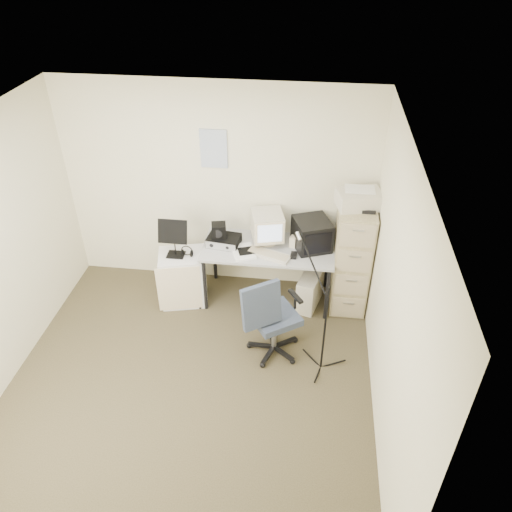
# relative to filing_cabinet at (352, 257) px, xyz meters

# --- Properties ---
(floor) EXTENTS (3.60, 3.60, 0.01)m
(floor) POSITION_rel_filing_cabinet_xyz_m (-1.58, -1.48, -0.66)
(floor) COLOR #362E1B
(floor) RESTS_ON ground
(ceiling) EXTENTS (3.60, 3.60, 0.01)m
(ceiling) POSITION_rel_filing_cabinet_xyz_m (-1.58, -1.48, 1.85)
(ceiling) COLOR white
(ceiling) RESTS_ON ground
(wall_back) EXTENTS (3.60, 0.02, 2.50)m
(wall_back) POSITION_rel_filing_cabinet_xyz_m (-1.58, 0.32, 0.60)
(wall_back) COLOR beige
(wall_back) RESTS_ON ground
(wall_front) EXTENTS (3.60, 0.02, 2.50)m
(wall_front) POSITION_rel_filing_cabinet_xyz_m (-1.58, -3.28, 0.60)
(wall_front) COLOR beige
(wall_front) RESTS_ON ground
(wall_right) EXTENTS (0.02, 3.60, 2.50)m
(wall_right) POSITION_rel_filing_cabinet_xyz_m (0.22, -1.48, 0.60)
(wall_right) COLOR beige
(wall_right) RESTS_ON ground
(wall_calendar) EXTENTS (0.30, 0.02, 0.44)m
(wall_calendar) POSITION_rel_filing_cabinet_xyz_m (-1.60, 0.31, 1.10)
(wall_calendar) COLOR white
(wall_calendar) RESTS_ON wall_back
(filing_cabinet) EXTENTS (0.40, 0.60, 1.30)m
(filing_cabinet) POSITION_rel_filing_cabinet_xyz_m (0.00, 0.00, 0.00)
(filing_cabinet) COLOR tan
(filing_cabinet) RESTS_ON floor
(printer) EXTENTS (0.52, 0.42, 0.18)m
(printer) POSITION_rel_filing_cabinet_xyz_m (0.00, 0.02, 0.74)
(printer) COLOR beige
(printer) RESTS_ON filing_cabinet
(desk) EXTENTS (1.50, 0.70, 0.73)m
(desk) POSITION_rel_filing_cabinet_xyz_m (-0.95, -0.03, -0.29)
(desk) COLOR #A4A4A3
(desk) RESTS_ON floor
(crt_monitor) EXTENTS (0.42, 0.44, 0.38)m
(crt_monitor) POSITION_rel_filing_cabinet_xyz_m (-0.98, 0.08, 0.27)
(crt_monitor) COLOR beige
(crt_monitor) RESTS_ON desk
(crt_tv) EXTENTS (0.49, 0.51, 0.34)m
(crt_tv) POSITION_rel_filing_cabinet_xyz_m (-0.47, 0.05, 0.25)
(crt_tv) COLOR black
(crt_tv) RESTS_ON desk
(desk_speaker) EXTENTS (0.09, 0.09, 0.14)m
(desk_speaker) POSITION_rel_filing_cabinet_xyz_m (-0.67, 0.02, 0.15)
(desk_speaker) COLOR beige
(desk_speaker) RESTS_ON desk
(keyboard) EXTENTS (0.53, 0.33, 0.03)m
(keyboard) POSITION_rel_filing_cabinet_xyz_m (-0.93, -0.19, 0.09)
(keyboard) COLOR beige
(keyboard) RESTS_ON desk
(mouse) EXTENTS (0.08, 0.12, 0.04)m
(mouse) POSITION_rel_filing_cabinet_xyz_m (-0.65, -0.18, 0.10)
(mouse) COLOR black
(mouse) RESTS_ON desk
(radio_receiver) EXTENTS (0.39, 0.31, 0.10)m
(radio_receiver) POSITION_rel_filing_cabinet_xyz_m (-1.46, -0.03, 0.13)
(radio_receiver) COLOR black
(radio_receiver) RESTS_ON desk
(radio_speaker) EXTENTS (0.19, 0.18, 0.16)m
(radio_speaker) POSITION_rel_filing_cabinet_xyz_m (-1.52, -0.03, 0.26)
(radio_speaker) COLOR black
(radio_speaker) RESTS_ON radio_receiver
(papers) EXTENTS (0.33, 0.39, 0.02)m
(papers) POSITION_rel_filing_cabinet_xyz_m (-1.22, -0.17, 0.09)
(papers) COLOR white
(papers) RESTS_ON desk
(pc_tower) EXTENTS (0.32, 0.49, 0.43)m
(pc_tower) POSITION_rel_filing_cabinet_xyz_m (-0.44, -0.11, -0.44)
(pc_tower) COLOR beige
(pc_tower) RESTS_ON floor
(office_chair) EXTENTS (0.80, 0.80, 1.00)m
(office_chair) POSITION_rel_filing_cabinet_xyz_m (-0.79, -0.92, -0.15)
(office_chair) COLOR #3A4556
(office_chair) RESTS_ON floor
(side_cart) EXTENTS (0.61, 0.53, 0.65)m
(side_cart) POSITION_rel_filing_cabinet_xyz_m (-1.93, -0.19, -0.32)
(side_cart) COLOR silver
(side_cart) RESTS_ON floor
(music_stand) EXTENTS (0.37, 0.29, 0.48)m
(music_stand) POSITION_rel_filing_cabinet_xyz_m (-1.99, -0.21, 0.24)
(music_stand) COLOR black
(music_stand) RESTS_ON side_cart
(headphones) EXTENTS (0.14, 0.14, 0.03)m
(headphones) POSITION_rel_filing_cabinet_xyz_m (-1.86, -0.20, 0.05)
(headphones) COLOR black
(headphones) RESTS_ON side_cart
(mic_stand) EXTENTS (0.03, 0.03, 1.38)m
(mic_stand) POSITION_rel_filing_cabinet_xyz_m (-0.28, -1.09, 0.04)
(mic_stand) COLOR black
(mic_stand) RESTS_ON floor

